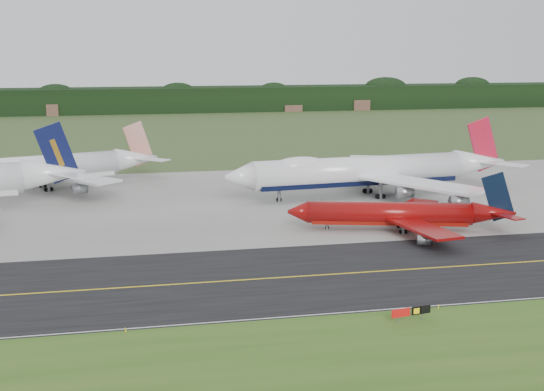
{
  "coord_description": "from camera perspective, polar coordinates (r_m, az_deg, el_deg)",
  "views": [
    {
      "loc": [
        -31.76,
        -103.48,
        31.92
      ],
      "look_at": [
        -5.15,
        22.0,
        6.57
      ],
      "focal_mm": 50.0,
      "sensor_mm": 36.0,
      "label": 1
    }
  ],
  "objects": [
    {
      "name": "taxiway_sign",
      "position": [
        91.6,
        10.43,
        -8.59
      ],
      "size": [
        5.17,
        1.08,
        1.74
      ],
      "color": "slate",
      "rests_on": "ground"
    },
    {
      "name": "taxiway_centreline",
      "position": [
        109.19,
        5.51,
        -5.86
      ],
      "size": [
        400.0,
        0.4,
        0.0
      ],
      "primitive_type": "cube",
      "color": "yellow",
      "rests_on": "taxiway"
    },
    {
      "name": "edge_marker_center",
      "position": [
        96.87,
        12.42,
        -8.18
      ],
      "size": [
        0.16,
        0.16,
        0.5
      ],
      "primitive_type": "cylinder",
      "color": "yellow",
      "rests_on": "ground"
    },
    {
      "name": "taxiway_edge_line",
      "position": [
        95.28,
        8.33,
        -8.5
      ],
      "size": [
        400.0,
        0.25,
        0.0
      ],
      "primitive_type": "cube",
      "color": "silver",
      "rests_on": "taxiway"
    },
    {
      "name": "jet_red_737",
      "position": [
        134.58,
        9.76,
        -1.41
      ],
      "size": [
        39.22,
        31.27,
        10.76
      ],
      "color": "maroon",
      "rests_on": "ground"
    },
    {
      "name": "taxiway",
      "position": [
        109.19,
        5.51,
        -5.87
      ],
      "size": [
        400.0,
        32.0,
        0.02
      ],
      "primitive_type": "cube",
      "color": "black",
      "rests_on": "ground"
    },
    {
      "name": "grass_verge",
      "position": [
        81.95,
        12.15,
        -12.0
      ],
      "size": [
        400.0,
        30.0,
        0.01
      ],
      "primitive_type": "cube",
      "color": "#30591A",
      "rests_on": "ground"
    },
    {
      "name": "jet_ba_747",
      "position": [
        164.05,
        7.28,
        1.86
      ],
      "size": [
        65.69,
        54.15,
        16.5
      ],
      "color": "white",
      "rests_on": "ground"
    },
    {
      "name": "horizon_treeline",
      "position": [
        379.5,
        -7.2,
        7.09
      ],
      "size": [
        700.0,
        25.0,
        12.0
      ],
      "color": "black",
      "rests_on": "ground"
    },
    {
      "name": "jet_star_tail",
      "position": [
        178.43,
        -16.83,
        1.96
      ],
      "size": [
        53.82,
        43.91,
        14.47
      ],
      "color": "white",
      "rests_on": "ground"
    },
    {
      "name": "edge_marker_left",
      "position": [
        88.82,
        -10.97,
        -9.92
      ],
      "size": [
        0.16,
        0.16,
        0.5
      ],
      "primitive_type": "cylinder",
      "color": "yellow",
      "rests_on": "ground"
    },
    {
      "name": "apron",
      "position": [
        160.91,
        -0.35,
        -0.26
      ],
      "size": [
        400.0,
        78.0,
        0.01
      ],
      "primitive_type": "cube",
      "color": "slate",
      "rests_on": "ground"
    },
    {
      "name": "ground",
      "position": [
        112.85,
        4.9,
        -5.29
      ],
      "size": [
        600.0,
        600.0,
        0.0
      ],
      "primitive_type": "plane",
      "color": "#2D431F",
      "rests_on": "ground"
    }
  ]
}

